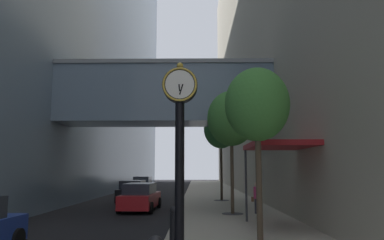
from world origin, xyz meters
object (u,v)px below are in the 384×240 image
(street_tree_near, at_px, (257,106))
(street_tree_mid_near, at_px, (231,119))
(street_tree_mid_far, at_px, (221,129))
(car_black_near, at_px, (133,191))
(street_clock, at_px, (180,152))
(car_silver_far, at_px, (143,185))
(car_red_mid, at_px, (140,197))
(bollard_fourth, at_px, (178,215))
(pedestrian_walking, at_px, (257,197))
(bollard_third, at_px, (174,226))

(street_tree_near, xyz_separation_m, street_tree_mid_near, (-0.00, 8.08, 0.73))
(street_tree_mid_far, bearing_deg, car_black_near, 176.04)
(street_clock, distance_m, street_tree_mid_far, 18.85)
(street_clock, distance_m, street_tree_mid_near, 10.93)
(car_black_near, distance_m, car_silver_far, 10.85)
(car_black_near, distance_m, car_red_mid, 6.11)
(car_black_near, bearing_deg, bollard_fourth, -74.12)
(street_tree_mid_near, height_order, pedestrian_walking, street_tree_mid_near)
(street_clock, height_order, street_tree_near, street_tree_near)
(pedestrian_walking, distance_m, car_silver_far, 21.12)
(car_silver_far, bearing_deg, street_clock, -80.12)
(car_black_near, bearing_deg, street_clock, -77.13)
(street_tree_mid_near, bearing_deg, car_silver_far, 111.00)
(bollard_fourth, height_order, car_black_near, car_black_near)
(bollard_fourth, height_order, street_tree_mid_far, street_tree_mid_far)
(street_tree_near, xyz_separation_m, car_silver_far, (-7.43, 27.43, -3.50))
(street_tree_mid_near, relative_size, car_silver_far, 1.48)
(bollard_third, bearing_deg, car_silver_far, 100.14)
(street_clock, xyz_separation_m, car_black_near, (-4.34, 18.99, -2.02))
(bollard_fourth, relative_size, car_silver_far, 0.28)
(bollard_third, bearing_deg, street_tree_mid_far, 81.26)
(street_tree_mid_far, xyz_separation_m, pedestrian_walking, (1.26, -7.97, -4.41))
(street_tree_near, height_order, car_black_near, street_tree_near)
(bollard_third, relative_size, street_tree_mid_near, 0.19)
(bollard_third, xyz_separation_m, car_red_mid, (-2.61, 10.78, 0.01))
(car_red_mid, bearing_deg, pedestrian_walking, -21.31)
(street_clock, distance_m, bollard_fourth, 5.09)
(street_tree_near, distance_m, street_tree_mid_near, 8.11)
(bollard_fourth, bearing_deg, street_tree_near, -42.37)
(street_tree_near, distance_m, car_black_near, 18.21)
(car_silver_far, bearing_deg, pedestrian_walking, -65.70)
(street_tree_mid_far, bearing_deg, street_tree_mid_near, -90.00)
(street_tree_mid_near, distance_m, street_tree_mid_far, 8.08)
(street_clock, bearing_deg, street_tree_mid_far, 83.12)
(bollard_third, height_order, bollard_fourth, same)
(street_tree_near, relative_size, pedestrian_walking, 3.34)
(street_clock, height_order, bollard_third, street_clock)
(street_clock, height_order, car_silver_far, street_clock)
(street_tree_mid_far, bearing_deg, bollard_third, -98.74)
(street_tree_near, distance_m, car_red_mid, 12.34)
(street_tree_mid_far, bearing_deg, street_tree_near, -90.00)
(bollard_fourth, height_order, pedestrian_walking, pedestrian_walking)
(street_tree_near, relative_size, car_silver_far, 1.24)
(street_tree_mid_far, xyz_separation_m, car_black_near, (-6.58, 0.45, -4.61))
(street_tree_near, bearing_deg, street_tree_mid_near, 90.00)
(street_clock, distance_m, street_tree_near, 3.60)
(street_clock, bearing_deg, bollard_third, 96.62)
(street_clock, height_order, car_black_near, street_clock)
(bollard_fourth, distance_m, pedestrian_walking, 7.00)
(bollard_fourth, distance_m, car_red_mid, 8.79)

